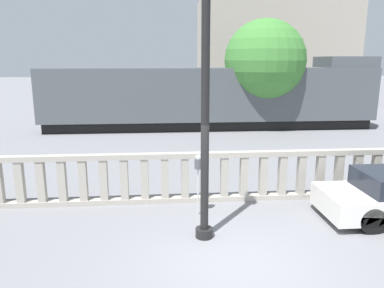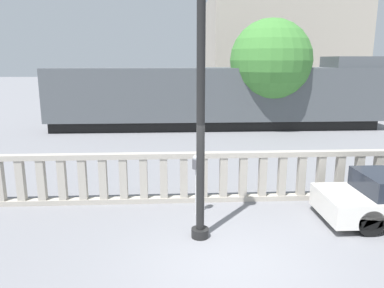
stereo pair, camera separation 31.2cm
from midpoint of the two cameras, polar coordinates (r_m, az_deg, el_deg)
name	(u,v)px [view 1 (the left image)]	position (r m, az deg, el deg)	size (l,w,h in m)	color
ground_plane	(238,263)	(7.56, 5.82, -17.60)	(160.00, 160.00, 0.00)	slate
balustrade	(214,177)	(10.22, 2.57, -5.02)	(17.42, 0.24, 1.38)	#ADA599
lamppost	(205,111)	(7.64, 0.85, 5.01)	(0.38, 0.38, 5.39)	black
parking_meter	(198,166)	(9.16, -0.02, -3.39)	(0.18, 0.18, 1.55)	silver
train_near	(212,97)	(21.08, 2.70, 7.24)	(18.17, 2.85, 3.97)	black
building_block	(271,51)	(34.91, 11.76, 13.68)	(12.41, 8.50, 9.05)	#ADA393
tree_left	(265,61)	(21.11, 10.63, 12.39)	(4.42, 4.42, 5.97)	#4C3823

